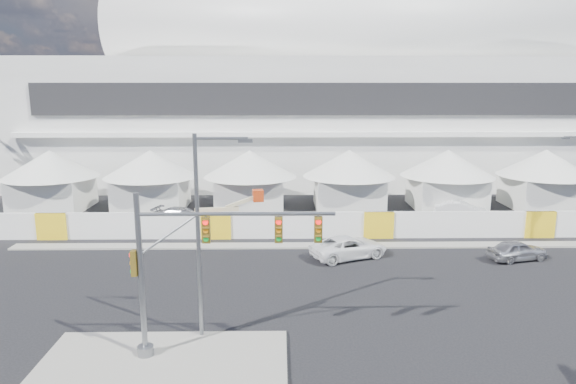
{
  "coord_description": "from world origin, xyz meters",
  "views": [
    {
      "loc": [
        -1.23,
        -22.05,
        11.06
      ],
      "look_at": [
        -0.76,
        10.0,
        4.43
      ],
      "focal_mm": 32.0,
      "sensor_mm": 36.0,
      "label": 1
    }
  ],
  "objects_px": {
    "boom_lift": "(211,222)",
    "lot_car_c": "(183,217)",
    "pickup_curb": "(349,247)",
    "streetlight_median": "(203,223)",
    "traffic_mast": "(185,268)",
    "sedan_silver": "(517,250)",
    "lot_car_a": "(461,210)"
  },
  "relations": [
    {
      "from": "lot_car_c",
      "to": "traffic_mast",
      "type": "distance_m",
      "value": 21.37
    },
    {
      "from": "sedan_silver",
      "to": "lot_car_a",
      "type": "height_order",
      "value": "lot_car_a"
    },
    {
      "from": "sedan_silver",
      "to": "boom_lift",
      "type": "height_order",
      "value": "boom_lift"
    },
    {
      "from": "lot_car_a",
      "to": "sedan_silver",
      "type": "bearing_deg",
      "value": -163.86
    },
    {
      "from": "sedan_silver",
      "to": "pickup_curb",
      "type": "relative_size",
      "value": 0.75
    },
    {
      "from": "sedan_silver",
      "to": "streetlight_median",
      "type": "xyz_separation_m",
      "value": [
        -18.62,
        -10.22,
        4.66
      ]
    },
    {
      "from": "lot_car_c",
      "to": "traffic_mast",
      "type": "bearing_deg",
      "value": -151.2
    },
    {
      "from": "boom_lift",
      "to": "lot_car_c",
      "type": "bearing_deg",
      "value": 131.81
    },
    {
      "from": "sedan_silver",
      "to": "pickup_curb",
      "type": "distance_m",
      "value": 10.87
    },
    {
      "from": "sedan_silver",
      "to": "lot_car_c",
      "type": "distance_m",
      "value": 24.81
    },
    {
      "from": "lot_car_a",
      "to": "traffic_mast",
      "type": "xyz_separation_m",
      "value": [
        -19.2,
        -22.84,
        3.22
      ]
    },
    {
      "from": "streetlight_median",
      "to": "pickup_curb",
      "type": "bearing_deg",
      "value": 54.49
    },
    {
      "from": "lot_car_c",
      "to": "traffic_mast",
      "type": "relative_size",
      "value": 0.61
    },
    {
      "from": "boom_lift",
      "to": "streetlight_median",
      "type": "bearing_deg",
      "value": -92.26
    },
    {
      "from": "pickup_curb",
      "to": "streetlight_median",
      "type": "distance_m",
      "value": 14.15
    },
    {
      "from": "sedan_silver",
      "to": "streetlight_median",
      "type": "distance_m",
      "value": 21.75
    },
    {
      "from": "traffic_mast",
      "to": "streetlight_median",
      "type": "relative_size",
      "value": 0.9
    },
    {
      "from": "traffic_mast",
      "to": "boom_lift",
      "type": "height_order",
      "value": "traffic_mast"
    },
    {
      "from": "lot_car_a",
      "to": "boom_lift",
      "type": "relative_size",
      "value": 0.67
    },
    {
      "from": "lot_car_a",
      "to": "lot_car_c",
      "type": "relative_size",
      "value": 0.88
    },
    {
      "from": "pickup_curb",
      "to": "boom_lift",
      "type": "distance_m",
      "value": 11.52
    },
    {
      "from": "lot_car_c",
      "to": "lot_car_a",
      "type": "bearing_deg",
      "value": -67.18
    },
    {
      "from": "sedan_silver",
      "to": "lot_car_c",
      "type": "relative_size",
      "value": 0.78
    },
    {
      "from": "sedan_silver",
      "to": "boom_lift",
      "type": "distance_m",
      "value": 21.72
    },
    {
      "from": "pickup_curb",
      "to": "lot_car_a",
      "type": "height_order",
      "value": "lot_car_a"
    },
    {
      "from": "traffic_mast",
      "to": "streetlight_median",
      "type": "height_order",
      "value": "streetlight_median"
    },
    {
      "from": "lot_car_a",
      "to": "boom_lift",
      "type": "distance_m",
      "value": 21.16
    },
    {
      "from": "sedan_silver",
      "to": "streetlight_median",
      "type": "relative_size",
      "value": 0.43
    },
    {
      "from": "sedan_silver",
      "to": "lot_car_c",
      "type": "bearing_deg",
      "value": 54.67
    },
    {
      "from": "sedan_silver",
      "to": "traffic_mast",
      "type": "distance_m",
      "value": 22.79
    },
    {
      "from": "streetlight_median",
      "to": "boom_lift",
      "type": "height_order",
      "value": "streetlight_median"
    },
    {
      "from": "lot_car_a",
      "to": "lot_car_c",
      "type": "xyz_separation_m",
      "value": [
        -23.29,
        -2.11,
        0.0
      ]
    }
  ]
}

